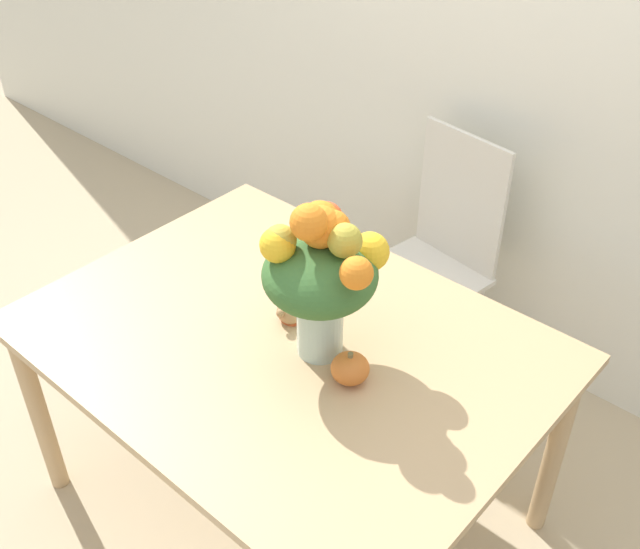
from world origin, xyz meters
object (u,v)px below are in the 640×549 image
at_px(pumpkin, 350,368).
at_px(turkey_figurine, 291,311).
at_px(flower_vase, 321,270).
at_px(dining_chair_near_window, 434,259).

relative_size(pumpkin, turkey_figurine, 1.00).
height_order(flower_vase, turkey_figurine, flower_vase).
xyz_separation_m(pumpkin, turkey_figurine, (-0.29, 0.08, -0.01)).
xyz_separation_m(flower_vase, dining_chair_near_window, (-0.20, 0.88, -0.52)).
height_order(flower_vase, dining_chair_near_window, flower_vase).
xyz_separation_m(pumpkin, dining_chair_near_window, (-0.34, 0.93, -0.29)).
bearing_deg(flower_vase, turkey_figurine, 167.24).
distance_m(pumpkin, dining_chair_near_window, 1.03).
bearing_deg(turkey_figurine, dining_chair_near_window, 93.14).
relative_size(turkey_figurine, dining_chair_near_window, 0.10).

